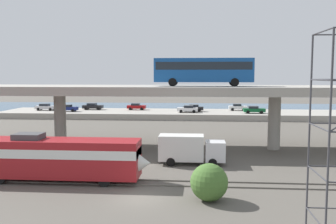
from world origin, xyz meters
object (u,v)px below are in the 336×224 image
parked_car_1 (188,109)px  parked_car_5 (68,108)px  parked_car_7 (93,106)px  transit_bus_on_overpass (203,69)px  parked_car_6 (136,106)px  train_locomotive (65,157)px  service_truck_west (190,149)px  parked_car_0 (45,107)px  parked_car_2 (238,107)px  parked_car_4 (193,108)px  parked_car_3 (254,110)px

parked_car_1 → parked_car_5: (-26.09, 0.05, -0.00)m
parked_car_1 → parked_car_7: bearing=-12.4°
transit_bus_on_overpass → parked_car_6: 41.79m
train_locomotive → parked_car_6: train_locomotive is taller
parked_car_1 → parked_car_6: bearing=-23.7°
service_truck_west → parked_car_0: size_ratio=1.52×
service_truck_west → parked_car_2: size_ratio=1.69×
service_truck_west → parked_car_4: bearing=90.5°
parked_car_0 → parked_car_3: bearing=-3.3°
parked_car_1 → parked_car_5: size_ratio=1.05×
parked_car_4 → parked_car_6: bearing=-12.1°
train_locomotive → parked_car_1: 49.48m
parked_car_1 → transit_bus_on_overpass: bearing=95.0°
parked_car_1 → parked_car_4: 2.67m
service_truck_west → parked_car_5: bearing=123.7°
parked_car_4 → parked_car_7: 23.15m
parked_car_2 → parked_car_4: bearing=-163.3°
transit_bus_on_overpass → parked_car_3: size_ratio=2.72×
parked_car_3 → parked_car_5: (-39.86, 0.52, -0.00)m
service_truck_west → parked_car_0: (-33.52, 43.52, 0.38)m
parked_car_3 → parked_car_5: size_ratio=1.07×
service_truck_west → parked_car_7: 51.79m
parked_car_1 → service_truck_west: bearing=92.1°
parked_car_3 → parked_car_7: same height
service_truck_west → parked_car_2: service_truck_west is taller
service_truck_west → parked_car_4: (-0.42, 43.80, 0.39)m
parked_car_1 → parked_car_6: 12.99m
parked_car_3 → parked_car_0: bearing=176.7°
parked_car_3 → parked_car_6: bearing=167.5°
parked_car_0 → parked_car_7: 10.41m
train_locomotive → parked_car_0: size_ratio=3.45×
service_truck_west → parked_car_6: (-13.40, 46.59, 0.38)m
parked_car_0 → parked_car_1: (32.02, -2.16, 0.00)m
train_locomotive → parked_car_1: train_locomotive is taller
parked_car_1 → parked_car_3: (13.77, -0.48, 0.00)m
parked_car_4 → parked_car_6: (-12.98, 2.79, -0.00)m
parked_car_1 → train_locomotive: bearing=79.4°
service_truck_west → parked_car_1: 41.39m
train_locomotive → parked_car_1: bearing=79.4°
service_truck_west → parked_car_0: service_truck_west is taller
service_truck_west → parked_car_6: size_ratio=1.63×
transit_bus_on_overpass → parked_car_3: 35.24m
parked_car_2 → parked_car_6: same height
parked_car_0 → parked_car_1: same height
train_locomotive → service_truck_west: size_ratio=2.27×
parked_car_0 → parked_car_3: (45.79, -2.64, 0.00)m
train_locomotive → parked_car_1: (9.12, 48.63, -0.17)m
parked_car_2 → train_locomotive: bearing=-110.4°
parked_car_1 → parked_car_7: size_ratio=0.96×
transit_bus_on_overpass → service_truck_west: bearing=80.4°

